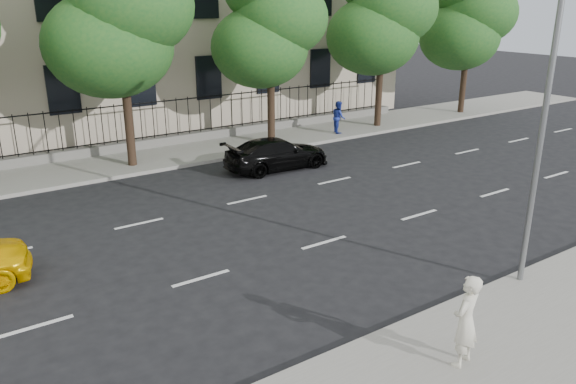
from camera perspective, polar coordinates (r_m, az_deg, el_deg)
name	(u,v)px	position (r m, az deg, el deg)	size (l,w,h in m)	color
ground	(383,275)	(14.98, 9.60, -8.33)	(120.00, 120.00, 0.00)	black
near_sidewalk	(519,347)	(12.79, 22.38, -14.38)	(60.00, 4.00, 0.15)	gray
far_sidewalk	(170,155)	(26.15, -11.94, 3.67)	(60.00, 4.00, 0.15)	gray
lane_markings	(282,219)	(18.35, -0.62, -2.77)	(49.60, 4.62, 0.01)	silver
iron_fence	(155,136)	(27.55, -13.40, 5.56)	(30.00, 0.50, 2.20)	slate
street_light	(529,76)	(14.27, 23.24, 10.82)	(0.25, 3.32, 8.05)	slate
tree_c	(118,10)	(24.00, -16.90, 17.28)	(5.89, 5.50, 9.80)	#382619
tree_d	(269,21)	(27.02, -1.94, 16.93)	(5.34, 4.94, 8.84)	#382619
tree_e	(382,11)	(31.32, 9.48, 17.64)	(5.71, 5.31, 9.46)	#382619
tree_f	(468,16)	(36.48, 17.84, 16.68)	(5.52, 5.12, 9.01)	#382619
black_sedan	(277,154)	(23.62, -1.13, 3.92)	(1.86, 4.57, 1.33)	black
woman_near	(466,321)	(11.32, 17.60, -12.37)	(0.68, 0.45, 1.87)	silver
pedestrian_far	(339,117)	(29.66, 5.17, 7.60)	(0.81, 0.63, 1.66)	navy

